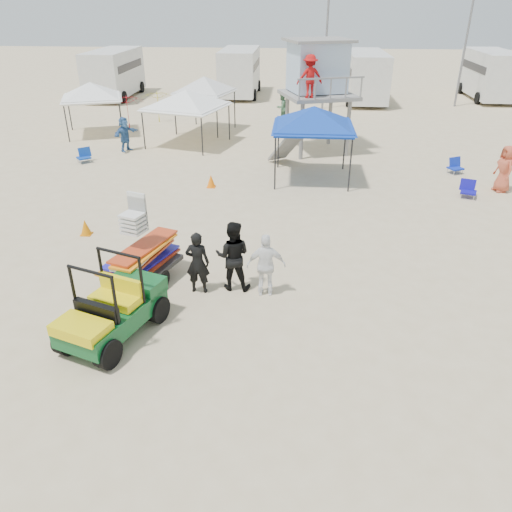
# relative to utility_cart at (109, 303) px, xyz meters

# --- Properties ---
(ground) EXTENTS (140.00, 140.00, 0.00)m
(ground) POSITION_rel_utility_cart_xyz_m (2.51, -1.41, -0.86)
(ground) COLOR beige
(ground) RESTS_ON ground
(utility_cart) EXTENTS (1.96, 2.70, 1.85)m
(utility_cart) POSITION_rel_utility_cart_xyz_m (0.00, 0.00, 0.00)
(utility_cart) COLOR #0C4D20
(utility_cart) RESTS_ON ground
(surf_trailer) EXTENTS (1.84, 2.50, 2.16)m
(surf_trailer) POSITION_rel_utility_cart_xyz_m (0.01, 2.33, 0.02)
(surf_trailer) COLOR black
(surf_trailer) RESTS_ON ground
(man_left) EXTENTS (0.61, 0.41, 1.64)m
(man_left) POSITION_rel_utility_cart_xyz_m (1.52, 2.03, -0.04)
(man_left) COLOR black
(man_left) RESTS_ON ground
(man_mid) EXTENTS (0.91, 0.72, 1.83)m
(man_mid) POSITION_rel_utility_cart_xyz_m (2.37, 2.28, 0.05)
(man_mid) COLOR black
(man_mid) RESTS_ON ground
(man_right) EXTENTS (0.99, 0.47, 1.64)m
(man_right) POSITION_rel_utility_cart_xyz_m (3.22, 2.03, -0.04)
(man_right) COLOR white
(man_right) RESTS_ON ground
(lifeguard_tower) EXTENTS (3.86, 3.86, 4.87)m
(lifeguard_tower) POSITION_rel_utility_cart_xyz_m (4.68, 15.38, 2.77)
(lifeguard_tower) COLOR gray
(lifeguard_tower) RESTS_ON ground
(canopy_blue) EXTENTS (2.99, 2.99, 3.31)m
(canopy_blue) POSITION_rel_utility_cart_xyz_m (4.49, 11.10, 1.90)
(canopy_blue) COLOR black
(canopy_blue) RESTS_ON ground
(canopy_white_a) EXTENTS (4.09, 4.09, 3.05)m
(canopy_white_a) POSITION_rel_utility_cart_xyz_m (-1.57, 15.98, 1.64)
(canopy_white_a) COLOR black
(canopy_white_a) RESTS_ON ground
(canopy_white_b) EXTENTS (3.65, 3.65, 3.10)m
(canopy_white_b) POSITION_rel_utility_cart_xyz_m (-6.95, 17.65, 1.69)
(canopy_white_b) COLOR black
(canopy_white_b) RESTS_ON ground
(canopy_white_c) EXTENTS (3.20, 3.20, 3.28)m
(canopy_white_c) POSITION_rel_utility_cart_xyz_m (-1.16, 18.88, 1.87)
(canopy_white_c) COLOR black
(canopy_white_c) RESTS_ON ground
(umbrella_a) EXTENTS (2.42, 2.45, 1.84)m
(umbrella_a) POSITION_rel_utility_cart_xyz_m (-5.55, 18.90, 0.06)
(umbrella_a) COLOR red
(umbrella_a) RESTS_ON ground
(umbrella_b) EXTENTS (2.54, 2.56, 1.77)m
(umbrella_b) POSITION_rel_utility_cart_xyz_m (-4.29, 20.76, 0.02)
(umbrella_b) COLOR #CFCA12
(umbrella_b) RESTS_ON ground
(cone_near) EXTENTS (0.34, 0.34, 0.50)m
(cone_near) POSITION_rel_utility_cart_xyz_m (-2.63, 5.10, -0.61)
(cone_near) COLOR orange
(cone_near) RESTS_ON ground
(cone_far) EXTENTS (0.34, 0.34, 0.50)m
(cone_far) POSITION_rel_utility_cart_xyz_m (0.58, 9.76, -0.61)
(cone_far) COLOR orange
(cone_far) RESTS_ON ground
(beach_chair_a) EXTENTS (0.74, 0.84, 0.64)m
(beach_chair_a) POSITION_rel_utility_cart_xyz_m (-5.64, 12.63, -0.55)
(beach_chair_a) COLOR #0E399E
(beach_chair_a) RESTS_ON ground
(beach_chair_b) EXTENTS (0.70, 0.78, 0.64)m
(beach_chair_b) POSITION_rel_utility_cart_xyz_m (10.58, 12.39, -0.55)
(beach_chair_b) COLOR #0F29AC
(beach_chair_b) RESTS_ON ground
(beach_chair_c) EXTENTS (0.68, 0.75, 0.64)m
(beach_chair_c) POSITION_rel_utility_cart_xyz_m (10.28, 9.49, -0.55)
(beach_chair_c) COLOR #120E9A
(beach_chair_c) RESTS_ON ground
(rv_far_left) EXTENTS (2.64, 6.80, 3.25)m
(rv_far_left) POSITION_rel_utility_cart_xyz_m (-9.50, 28.58, 0.94)
(rv_far_left) COLOR silver
(rv_far_left) RESTS_ON ground
(rv_mid_left) EXTENTS (2.65, 6.50, 3.25)m
(rv_mid_left) POSITION_rel_utility_cart_xyz_m (-0.50, 30.08, 0.94)
(rv_mid_left) COLOR silver
(rv_mid_left) RESTS_ON ground
(rv_mid_right) EXTENTS (2.64, 7.00, 3.25)m
(rv_mid_right) POSITION_rel_utility_cart_xyz_m (8.50, 28.58, 0.94)
(rv_mid_right) COLOR silver
(rv_mid_right) RESTS_ON ground
(rv_far_right) EXTENTS (2.64, 6.60, 3.25)m
(rv_far_right) POSITION_rel_utility_cart_xyz_m (17.50, 30.08, 0.94)
(rv_far_right) COLOR silver
(rv_far_right) RESTS_ON ground
(light_pole_left) EXTENTS (0.14, 0.14, 8.00)m
(light_pole_left) POSITION_rel_utility_cart_xyz_m (5.51, 25.59, 3.14)
(light_pole_left) COLOR slate
(light_pole_left) RESTS_ON ground
(light_pole_right) EXTENTS (0.14, 0.14, 8.00)m
(light_pole_right) POSITION_rel_utility_cart_xyz_m (14.51, 27.09, 3.14)
(light_pole_right) COLOR slate
(light_pole_right) RESTS_ON ground
(distant_beachgoers) EXTENTS (16.98, 12.28, 1.77)m
(distant_beachgoers) POSITION_rel_utility_cart_xyz_m (2.63, 15.33, -0.02)
(distant_beachgoers) COLOR #BE5136
(distant_beachgoers) RESTS_ON ground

